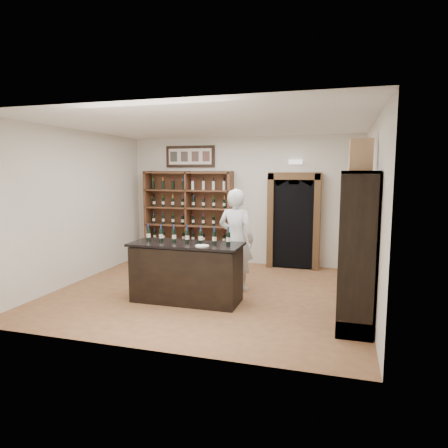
{
  "coord_description": "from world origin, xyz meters",
  "views": [
    {
      "loc": [
        2.26,
        -6.72,
        2.19
      ],
      "look_at": [
        0.2,
        0.3,
        1.22
      ],
      "focal_mm": 32.0,
      "sensor_mm": 36.0,
      "label": 1
    }
  ],
  "objects_px": {
    "shopkeeper": "(236,239)",
    "wine_crate": "(361,155)",
    "wine_shelf": "(189,216)",
    "tasting_counter": "(186,273)",
    "counter_bottle_0": "(148,234)",
    "side_cabinet": "(358,273)"
  },
  "relations": [
    {
      "from": "wine_shelf",
      "to": "tasting_counter",
      "type": "height_order",
      "value": "wine_shelf"
    },
    {
      "from": "tasting_counter",
      "to": "shopkeeper",
      "type": "distance_m",
      "value": 1.2
    },
    {
      "from": "counter_bottle_0",
      "to": "side_cabinet",
      "type": "distance_m",
      "value": 3.48
    },
    {
      "from": "side_cabinet",
      "to": "wine_shelf",
      "type": "bearing_deg",
      "value": 139.79
    },
    {
      "from": "wine_shelf",
      "to": "shopkeeper",
      "type": "distance_m",
      "value": 2.66
    },
    {
      "from": "tasting_counter",
      "to": "wine_crate",
      "type": "relative_size",
      "value": 4.06
    },
    {
      "from": "tasting_counter",
      "to": "shopkeeper",
      "type": "height_order",
      "value": "shopkeeper"
    },
    {
      "from": "wine_shelf",
      "to": "tasting_counter",
      "type": "distance_m",
      "value": 3.19
    },
    {
      "from": "tasting_counter",
      "to": "wine_shelf",
      "type": "bearing_deg",
      "value": 110.56
    },
    {
      "from": "wine_shelf",
      "to": "wine_crate",
      "type": "height_order",
      "value": "wine_crate"
    },
    {
      "from": "wine_shelf",
      "to": "side_cabinet",
      "type": "bearing_deg",
      "value": -40.21
    },
    {
      "from": "tasting_counter",
      "to": "counter_bottle_0",
      "type": "xyz_separation_m",
      "value": [
        -0.72,
        0.05,
        0.61
      ]
    },
    {
      "from": "tasting_counter",
      "to": "counter_bottle_0",
      "type": "height_order",
      "value": "counter_bottle_0"
    },
    {
      "from": "side_cabinet",
      "to": "shopkeeper",
      "type": "bearing_deg",
      "value": 149.92
    },
    {
      "from": "tasting_counter",
      "to": "side_cabinet",
      "type": "distance_m",
      "value": 2.75
    },
    {
      "from": "shopkeeper",
      "to": "wine_crate",
      "type": "bearing_deg",
      "value": 168.17
    },
    {
      "from": "shopkeeper",
      "to": "wine_crate",
      "type": "xyz_separation_m",
      "value": [
        2.1,
        -0.83,
        1.49
      ]
    },
    {
      "from": "wine_shelf",
      "to": "tasting_counter",
      "type": "xyz_separation_m",
      "value": [
        1.1,
        -2.93,
        -0.61
      ]
    },
    {
      "from": "counter_bottle_0",
      "to": "wine_shelf",
      "type": "bearing_deg",
      "value": 97.51
    },
    {
      "from": "shopkeeper",
      "to": "counter_bottle_0",
      "type": "bearing_deg",
      "value": 42.62
    },
    {
      "from": "shopkeeper",
      "to": "tasting_counter",
      "type": "bearing_deg",
      "value": 65.69
    },
    {
      "from": "side_cabinet",
      "to": "shopkeeper",
      "type": "distance_m",
      "value": 2.44
    }
  ]
}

